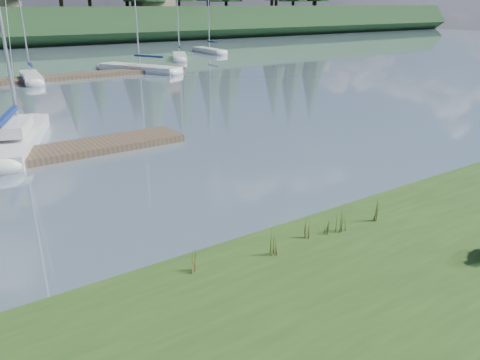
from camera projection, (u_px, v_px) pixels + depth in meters
ground at (5, 83)px, 35.87m from camera, size 200.00×200.00×0.00m
bank at (358, 360)px, 7.84m from camera, size 60.00×9.00×0.35m
sailboat_main at (20, 133)px, 20.64m from camera, size 4.36×8.38×12.02m
dock_far at (33, 79)px, 36.86m from camera, size 26.00×2.20×0.30m
sailboat_bg_2 at (30, 76)px, 37.22m from camera, size 1.92×6.61×9.95m
sailboat_bg_3 at (133, 67)px, 42.36m from camera, size 5.82×9.04×13.42m
sailboat_bg_4 at (179, 56)px, 51.63m from camera, size 4.18×6.82×10.30m
sailboat_bg_5 at (207, 50)px, 57.95m from camera, size 1.57×7.14×10.26m
weed_0 at (276, 244)px, 10.64m from camera, size 0.17×0.14×0.71m
weed_1 at (306, 229)px, 11.50m from camera, size 0.17×0.14×0.55m
weed_2 at (342, 220)px, 11.80m from camera, size 0.17×0.14×0.74m
weed_3 at (191, 261)px, 10.02m from camera, size 0.17×0.14×0.62m
weed_4 at (328, 227)px, 11.72m from camera, size 0.17×0.14×0.41m
weed_5 at (375, 210)px, 12.38m from camera, size 0.17×0.14×0.71m
mud_lip at (221, 256)px, 11.30m from camera, size 60.00×0.50×0.14m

